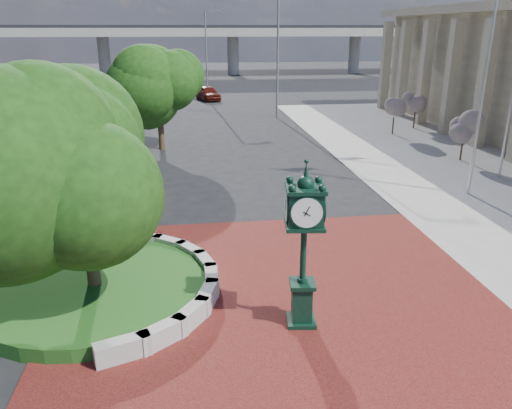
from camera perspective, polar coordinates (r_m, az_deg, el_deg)
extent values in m
plane|color=black|center=(14.67, 2.03, -9.14)|extent=(200.00, 200.00, 0.00)
cube|color=#5E1617|center=(13.80, 2.73, -11.04)|extent=(12.00, 12.00, 0.04)
cube|color=#9E9B93|center=(11.93, -14.97, -15.76)|extent=(1.29, 0.76, 0.54)
cube|color=#9E9B93|center=(12.22, -10.62, -14.44)|extent=(1.20, 1.04, 0.54)
cube|color=#9E9B93|center=(12.79, -7.39, -12.59)|extent=(1.00, 1.22, 0.54)
cube|color=#9E9B93|center=(13.54, -5.57, -10.55)|extent=(0.71, 1.30, 0.54)
cube|color=#9E9B93|center=(14.38, -5.13, -8.62)|extent=(0.35, 1.25, 0.54)
cube|color=#9E9B93|center=(15.23, -5.86, -6.95)|extent=(0.71, 1.30, 0.54)
cube|color=#9E9B93|center=(16.02, -7.51, -5.63)|extent=(1.00, 1.22, 0.54)
cube|color=#9E9B93|center=(16.68, -9.85, -4.71)|extent=(1.20, 1.04, 0.54)
cube|color=#9E9B93|center=(17.17, -12.65, -4.18)|extent=(1.29, 0.76, 0.54)
cylinder|color=#144817|center=(14.68, -17.86, -9.25)|extent=(6.10, 6.10, 0.40)
cube|color=#9E9B93|center=(82.72, -6.33, 19.00)|extent=(90.00, 12.00, 1.20)
cube|color=black|center=(82.72, -6.35, 19.56)|extent=(90.00, 12.00, 0.40)
cylinder|color=#9E9B93|center=(83.77, -16.96, 15.92)|extent=(1.80, 1.80, 6.00)
cylinder|color=#9E9B93|center=(83.10, -2.64, 16.68)|extent=(1.80, 1.80, 6.00)
cylinder|color=#9E9B93|center=(87.14, 11.15, 16.48)|extent=(1.80, 1.80, 6.00)
cylinder|color=#38281C|center=(14.29, -18.22, -6.13)|extent=(0.36, 0.36, 2.17)
sphere|color=#15350E|center=(13.41, -19.41, 4.14)|extent=(5.20, 5.20, 5.20)
cylinder|color=#38281C|center=(31.34, -10.78, 7.98)|extent=(0.36, 0.36, 1.92)
sphere|color=#15350E|center=(30.98, -11.04, 12.12)|extent=(4.40, 4.40, 4.40)
cube|color=black|center=(12.93, 5.16, -13.13)|extent=(0.79, 0.79, 0.14)
cube|color=black|center=(12.65, 5.24, -11.04)|extent=(0.54, 0.54, 0.97)
cube|color=black|center=(12.40, 5.31, -8.99)|extent=(0.69, 0.69, 0.11)
cylinder|color=black|center=(12.03, 5.43, -5.63)|extent=(0.15, 0.15, 1.50)
cube|color=black|center=(11.58, 5.62, -0.23)|extent=(0.88, 0.88, 0.80)
cylinder|color=white|center=(11.19, 5.84, -0.95)|extent=(0.71, 0.14, 0.71)
cylinder|color=white|center=(11.97, 5.41, 0.44)|extent=(0.71, 0.14, 0.71)
cylinder|color=white|center=(11.54, 3.57, -0.24)|extent=(0.14, 0.71, 0.71)
cylinder|color=white|center=(11.63, 7.65, -0.22)|extent=(0.14, 0.71, 0.71)
sphere|color=black|center=(11.41, 5.71, 2.36)|extent=(0.39, 0.39, 0.39)
cone|color=black|center=(11.32, 5.76, 3.77)|extent=(0.16, 0.16, 0.44)
imported|color=#4C130A|center=(53.03, -5.53, 12.57)|extent=(2.87, 4.59, 1.46)
cylinder|color=silver|center=(23.33, 24.82, 13.74)|extent=(0.13, 0.13, 10.78)
cylinder|color=slate|center=(41.67, 2.50, 16.53)|extent=(0.17, 0.17, 9.79)
cylinder|color=slate|center=(52.87, -5.70, 16.46)|extent=(0.15, 0.15, 8.64)
cube|color=slate|center=(52.82, -4.86, 21.17)|extent=(1.73, 0.24, 0.12)
cube|color=slate|center=(52.82, -3.96, 21.09)|extent=(0.49, 0.27, 0.14)
cylinder|color=#38281C|center=(30.31, 22.42, 5.77)|extent=(0.10, 0.10, 1.20)
sphere|color=#BD5EA7|center=(30.11, 22.67, 7.61)|extent=(1.20, 1.20, 1.20)
cylinder|color=#38281C|center=(36.58, 15.38, 8.67)|extent=(0.10, 0.10, 1.20)
sphere|color=#BD5EA7|center=(36.42, 15.52, 10.22)|extent=(1.20, 1.20, 1.20)
cylinder|color=#38281C|center=(39.22, 17.62, 9.15)|extent=(0.10, 0.10, 1.20)
sphere|color=#BD5EA7|center=(39.07, 17.77, 10.59)|extent=(1.20, 1.20, 1.20)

